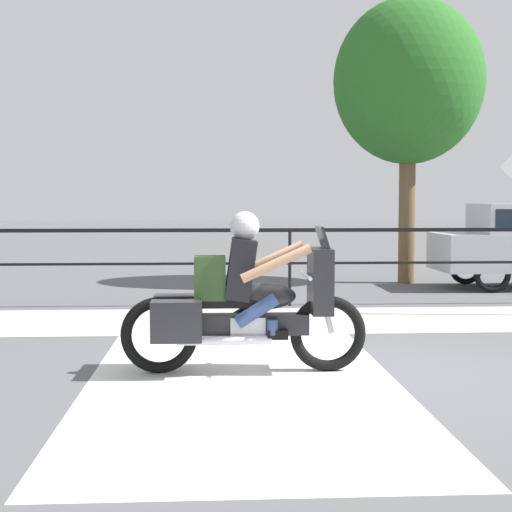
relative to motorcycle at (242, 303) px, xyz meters
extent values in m
plane|color=#565659|center=(0.96, -0.10, -0.69)|extent=(120.00, 120.00, 0.00)
cube|color=#B7B2A8|center=(0.96, 3.30, -0.69)|extent=(44.00, 2.40, 0.01)
cube|color=silver|center=(-0.01, -0.30, -0.69)|extent=(2.88, 6.00, 0.01)
cube|color=black|center=(0.96, 4.86, 0.53)|extent=(36.00, 0.04, 0.06)
cube|color=black|center=(0.96, 4.86, 0.00)|extent=(36.00, 0.03, 0.04)
cylinder|color=black|center=(0.96, 4.86, -0.07)|extent=(0.05, 0.05, 1.25)
torus|color=black|center=(0.85, 0.00, -0.31)|extent=(0.75, 0.11, 0.75)
torus|color=black|center=(-0.81, 0.00, -0.31)|extent=(0.75, 0.11, 0.75)
cube|color=#232326|center=(0.02, 0.00, -0.21)|extent=(1.26, 0.22, 0.20)
cube|color=silver|center=(0.05, 0.00, -0.26)|extent=(0.34, 0.26, 0.26)
ellipsoid|color=#232326|center=(0.22, 0.00, 0.06)|extent=(0.62, 0.30, 0.26)
cube|color=black|center=(-0.15, 0.00, 0.00)|extent=(0.73, 0.28, 0.08)
cube|color=#232326|center=(0.77, 0.00, 0.21)|extent=(0.20, 0.53, 0.64)
cube|color=#1E232B|center=(0.79, 0.00, 0.63)|extent=(0.10, 0.45, 0.24)
cylinder|color=silver|center=(0.63, 0.00, 0.26)|extent=(0.04, 0.70, 0.04)
cylinder|color=silver|center=(-0.18, -0.16, -0.34)|extent=(0.91, 0.09, 0.09)
cube|color=#232326|center=(-0.63, -0.24, -0.14)|extent=(0.48, 0.28, 0.39)
cube|color=#232326|center=(-0.63, 0.24, -0.14)|extent=(0.48, 0.28, 0.39)
cylinder|color=silver|center=(0.82, 0.00, -0.05)|extent=(0.18, 0.06, 0.52)
cube|color=black|center=(-0.01, 0.00, 0.33)|extent=(0.32, 0.36, 0.62)
sphere|color=tan|center=(0.03, 0.00, 0.73)|extent=(0.23, 0.23, 0.23)
sphere|color=#B7B7BC|center=(0.03, 0.00, 0.75)|extent=(0.29, 0.29, 0.29)
cylinder|color=#33477A|center=(0.14, -0.15, -0.06)|extent=(0.44, 0.13, 0.34)
cylinder|color=#33477A|center=(0.29, -0.15, -0.22)|extent=(0.11, 0.11, 0.15)
cube|color=black|center=(0.34, -0.15, -0.29)|extent=(0.20, 0.10, 0.09)
cylinder|color=#33477A|center=(0.14, 0.15, -0.06)|extent=(0.44, 0.13, 0.34)
cylinder|color=#33477A|center=(0.29, 0.15, -0.22)|extent=(0.11, 0.11, 0.15)
cube|color=black|center=(0.34, 0.15, -0.29)|extent=(0.20, 0.10, 0.09)
cylinder|color=tan|center=(0.31, -0.30, 0.41)|extent=(0.68, 0.09, 0.37)
cylinder|color=tan|center=(0.31, 0.30, 0.41)|extent=(0.68, 0.09, 0.37)
cube|color=#2D4723|center=(-0.31, 0.00, 0.24)|extent=(0.30, 0.29, 0.43)
torus|color=black|center=(4.85, 6.42, -0.34)|extent=(0.70, 0.11, 0.70)
torus|color=black|center=(4.85, 7.90, -0.34)|extent=(0.70, 0.11, 0.70)
cylinder|color=brown|center=(3.71, 8.24, 0.73)|extent=(0.33, 0.33, 2.85)
ellipsoid|color=#286623|center=(3.71, 8.24, 3.41)|extent=(3.04, 3.04, 3.34)
camera|label=1|loc=(-0.30, -7.60, 0.99)|focal=55.00mm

